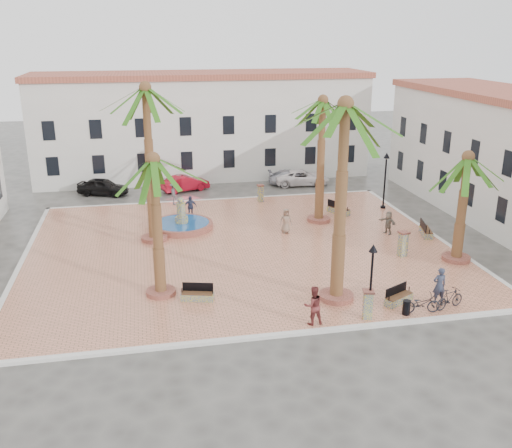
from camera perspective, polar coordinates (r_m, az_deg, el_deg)
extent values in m
plane|color=#56544F|center=(35.74, -1.57, -2.53)|extent=(120.00, 120.00, 0.00)
cube|color=tan|center=(35.71, -1.57, -2.42)|extent=(26.00, 22.00, 0.15)
cube|color=silver|center=(46.03, -3.93, 2.42)|extent=(26.30, 0.30, 0.16)
cube|color=silver|center=(25.95, 2.67, -11.00)|extent=(26.30, 0.30, 0.16)
cube|color=silver|center=(39.87, 17.16, -0.98)|extent=(0.30, 22.30, 0.16)
cube|color=silver|center=(36.03, -22.44, -3.70)|extent=(0.30, 22.30, 0.16)
cube|color=silver|center=(53.81, -5.32, 9.58)|extent=(30.00, 7.00, 9.00)
cube|color=#AE5540|center=(53.27, -5.48, 14.63)|extent=(30.40, 7.40, 0.50)
cube|color=black|center=(51.08, -19.66, 5.46)|extent=(1.00, 0.12, 1.60)
cube|color=black|center=(50.66, -15.45, 5.77)|extent=(1.00, 0.12, 1.60)
cube|color=black|center=(50.52, -11.19, 6.06)|extent=(1.00, 0.12, 1.60)
cube|color=black|center=(50.66, -6.93, 6.31)|extent=(1.00, 0.12, 1.60)
cube|color=black|center=(51.07, -2.71, 6.53)|extent=(1.00, 0.12, 1.60)
cube|color=black|center=(51.75, 1.43, 6.70)|extent=(1.00, 0.12, 1.60)
cube|color=black|center=(52.69, 5.43, 6.84)|extent=(1.00, 0.12, 1.60)
cube|color=black|center=(53.88, 9.29, 6.94)|extent=(1.00, 0.12, 1.60)
cube|color=black|center=(50.53, -20.03, 8.77)|extent=(1.00, 0.12, 1.60)
cube|color=black|center=(50.11, -15.75, 9.11)|extent=(1.00, 0.12, 1.60)
cube|color=black|center=(49.97, -11.41, 9.41)|extent=(1.00, 0.12, 1.60)
cube|color=black|center=(50.11, -7.06, 9.66)|extent=(1.00, 0.12, 1.60)
cube|color=black|center=(50.53, -2.76, 9.85)|extent=(1.00, 0.12, 1.60)
cube|color=black|center=(51.22, 1.45, 9.99)|extent=(1.00, 0.12, 1.60)
cube|color=black|center=(52.17, 5.54, 10.07)|extent=(1.00, 0.12, 1.60)
cube|color=black|center=(53.36, 9.46, 10.10)|extent=(1.00, 0.12, 1.60)
cube|color=black|center=(39.41, 23.39, 1.31)|extent=(0.12, 1.00, 1.60)
cube|color=black|center=(42.37, 20.62, 2.80)|extent=(0.12, 1.00, 1.60)
cube|color=black|center=(45.45, 18.22, 4.08)|extent=(0.12, 1.00, 1.60)
cube|color=black|center=(48.61, 16.12, 5.19)|extent=(0.12, 1.00, 1.60)
cube|color=black|center=(51.85, 14.27, 6.16)|extent=(0.12, 1.00, 1.60)
cube|color=black|center=(38.70, 23.95, 5.55)|extent=(0.12, 1.00, 1.60)
cube|color=black|center=(41.72, 21.09, 6.76)|extent=(0.12, 1.00, 1.60)
cube|color=black|center=(44.84, 18.61, 7.79)|extent=(0.12, 1.00, 1.60)
cube|color=black|center=(48.04, 16.44, 8.67)|extent=(0.12, 1.00, 1.60)
cube|color=black|center=(51.32, 14.54, 9.43)|extent=(0.12, 1.00, 1.60)
cylinder|color=#A15646|center=(39.33, -7.43, -0.13)|extent=(4.25, 4.25, 0.40)
cylinder|color=#194C8C|center=(39.27, -7.44, 0.12)|extent=(3.74, 3.74, 0.06)
cylinder|color=gray|center=(39.26, -7.44, 0.15)|extent=(0.91, 0.91, 0.81)
cylinder|color=gray|center=(39.02, -7.49, 1.27)|extent=(0.61, 0.61, 1.21)
sphere|color=gray|center=(38.80, -7.54, 2.34)|extent=(0.44, 0.44, 0.44)
cylinder|color=#A15646|center=(37.41, -10.14, -1.39)|extent=(1.68, 1.68, 0.25)
cylinder|color=brown|center=(36.06, -10.57, 5.83)|extent=(0.55, 0.55, 9.40)
sphere|color=brown|center=(35.35, -11.03, 13.28)|extent=(0.73, 0.73, 0.73)
cylinder|color=#A15646|center=(29.82, -9.48, -6.72)|extent=(1.52, 1.52, 0.23)
cylinder|color=brown|center=(28.50, -9.85, -0.29)|extent=(0.49, 0.49, 6.83)
sphere|color=brown|center=(27.60, -10.24, 6.44)|extent=(0.67, 0.67, 0.67)
cylinder|color=#A15646|center=(29.22, 8.01, -7.15)|extent=(1.74, 1.74, 0.26)
cylinder|color=brown|center=(27.48, 8.47, 1.99)|extent=(0.57, 0.57, 9.44)
sphere|color=brown|center=(26.53, 8.96, 11.80)|extent=(0.76, 0.76, 0.76)
cylinder|color=#A15646|center=(35.67, 19.37, -3.21)|extent=(1.64, 1.64, 0.25)
cylinder|color=brown|center=(34.69, 19.91, 1.55)|extent=(0.53, 0.53, 5.95)
sphere|color=brown|center=(34.00, 20.46, 6.34)|extent=(0.72, 0.72, 0.72)
cylinder|color=#A15646|center=(40.78, 6.28, 0.49)|extent=(1.65, 1.65, 0.25)
cylinder|color=brown|center=(39.67, 6.50, 6.31)|extent=(0.53, 0.53, 8.23)
sphere|color=brown|center=(39.01, 6.72, 12.23)|extent=(0.72, 0.72, 0.72)
cube|color=gray|center=(28.89, -5.87, -7.26)|extent=(1.72, 0.91, 0.37)
cube|color=#56351E|center=(28.80, -5.89, -6.88)|extent=(1.62, 0.84, 0.05)
cube|color=black|center=(28.88, -5.84, -6.27)|extent=(1.52, 0.44, 0.46)
cylinder|color=black|center=(28.88, -7.43, -6.63)|extent=(0.05, 0.05, 0.27)
cylinder|color=black|center=(28.64, -4.35, -6.74)|extent=(0.05, 0.05, 0.27)
cube|color=gray|center=(29.34, 14.08, -7.34)|extent=(1.71, 1.22, 0.37)
cube|color=#56351E|center=(29.25, 14.12, -6.96)|extent=(1.61, 1.13, 0.06)
cube|color=black|center=(29.25, 13.84, -6.39)|extent=(1.42, 0.76, 0.46)
cylinder|color=black|center=(28.63, 13.16, -7.22)|extent=(0.05, 0.05, 0.28)
cylinder|color=black|center=(29.79, 15.06, -6.33)|extent=(0.05, 0.05, 0.28)
cube|color=gray|center=(39.26, 16.63, -0.81)|extent=(1.00, 1.90, 0.40)
cube|color=#56351E|center=(39.19, 16.66, -0.49)|extent=(0.92, 1.79, 0.06)
cube|color=black|center=(39.05, 16.38, -0.11)|extent=(0.48, 1.67, 0.50)
cylinder|color=black|center=(38.36, 16.95, -0.74)|extent=(0.05, 0.05, 0.30)
cylinder|color=black|center=(39.94, 16.41, 0.07)|extent=(0.05, 0.05, 0.30)
cube|color=gray|center=(42.59, 8.24, 1.31)|extent=(1.37, 1.89, 0.41)
cube|color=#56351E|center=(42.52, 8.26, 1.61)|extent=(1.28, 1.77, 0.06)
cube|color=black|center=(42.28, 8.07, 1.91)|extent=(0.88, 1.55, 0.51)
cylinder|color=black|center=(41.94, 9.14, 1.50)|extent=(0.05, 0.05, 0.31)
cylinder|color=black|center=(43.04, 7.41, 2.03)|extent=(0.05, 0.05, 0.31)
cylinder|color=black|center=(27.63, 11.19, -9.07)|extent=(0.33, 0.33, 0.15)
cylinder|color=black|center=(26.90, 11.41, -5.92)|extent=(0.11, 0.11, 3.30)
cone|color=black|center=(26.22, 11.66, -2.36)|extent=(0.40, 0.40, 0.37)
sphere|color=beige|center=(26.27, 11.64, -2.64)|extent=(0.22, 0.22, 0.22)
cylinder|color=black|center=(44.59, 12.58, 1.68)|extent=(0.38, 0.38, 0.17)
cylinder|color=black|center=(44.08, 12.75, 4.08)|extent=(0.13, 0.13, 3.82)
cone|color=black|center=(43.63, 12.94, 6.71)|extent=(0.47, 0.47, 0.42)
sphere|color=beige|center=(43.66, 12.93, 6.51)|extent=(0.25, 0.25, 0.25)
cube|color=gray|center=(27.33, 11.12, -7.99)|extent=(0.50, 0.50, 1.33)
cube|color=#A15646|center=(27.02, 11.21, -6.63)|extent=(0.62, 0.62, 0.10)
cube|color=gray|center=(45.07, 0.45, 3.04)|extent=(0.44, 0.44, 1.27)
cube|color=#A15646|center=(44.89, 0.46, 3.88)|extent=(0.55, 0.55, 0.10)
cube|color=gray|center=(35.13, 14.48, -2.02)|extent=(0.52, 0.52, 1.44)
cube|color=#A15646|center=(34.87, 14.58, -0.83)|extent=(0.65, 0.65, 0.11)
cylinder|color=black|center=(28.23, 14.81, -8.07)|extent=(0.37, 0.37, 0.72)
imported|color=#2C3246|center=(29.58, 17.86, -5.87)|extent=(0.70, 0.47, 1.88)
imported|color=black|center=(28.50, 16.20, -7.66)|extent=(1.90, 0.80, 0.98)
imported|color=maroon|center=(26.37, 5.75, -8.09)|extent=(0.95, 0.76, 1.87)
imported|color=black|center=(29.33, 18.80, -7.08)|extent=(1.80, 0.99, 1.04)
imported|color=#846956|center=(37.97, 3.01, 0.32)|extent=(0.82, 0.55, 1.67)
imported|color=#333956|center=(41.37, -6.59, 1.73)|extent=(0.96, 0.44, 1.61)
imported|color=#4E4F53|center=(44.67, -8.17, 3.07)|extent=(0.70, 1.19, 1.82)
imported|color=#776C5D|center=(38.76, 13.09, 0.14)|extent=(1.01, 1.50, 1.55)
imported|color=black|center=(49.13, -15.06, 3.63)|extent=(4.50, 3.05, 1.42)
imported|color=#A50F20|center=(49.07, -7.11, 4.07)|extent=(4.34, 2.68, 1.35)
imported|color=#BBB9C3|center=(51.00, 3.70, 4.69)|extent=(4.55, 2.26, 1.27)
imported|color=white|center=(50.83, 4.58, 4.66)|extent=(4.94, 2.49, 1.34)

